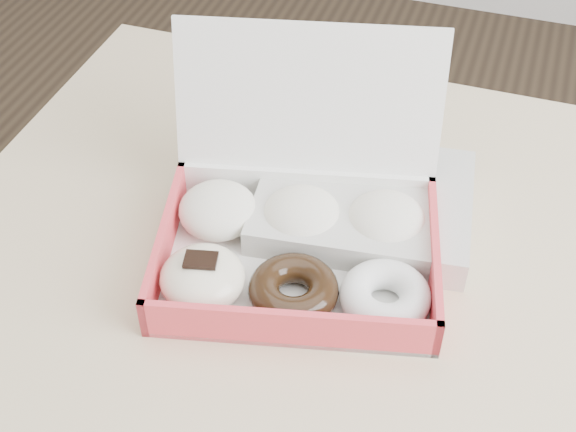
% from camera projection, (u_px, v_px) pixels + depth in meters
% --- Properties ---
extents(table, '(1.20, 0.80, 0.75)m').
position_uv_depth(table, '(494.00, 389.00, 0.79)').
color(table, tan).
rests_on(table, ground).
extents(donut_box, '(0.32, 0.30, 0.20)m').
position_uv_depth(donut_box, '(296.00, 234.00, 0.79)').
color(donut_box, white).
rests_on(donut_box, table).
extents(newspapers, '(0.24, 0.20, 0.04)m').
position_uv_depth(newspapers, '(364.00, 203.00, 0.85)').
color(newspapers, beige).
rests_on(newspapers, table).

